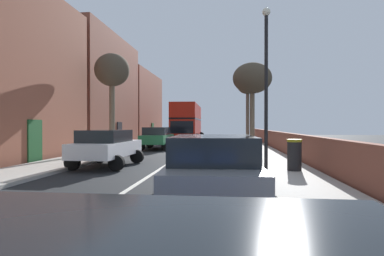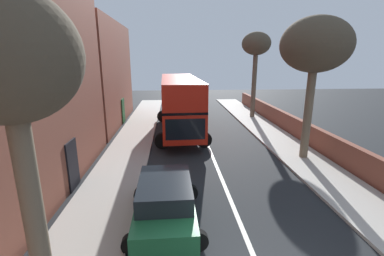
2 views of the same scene
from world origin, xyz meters
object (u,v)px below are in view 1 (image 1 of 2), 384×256
street_tree_left_0 (112,72)px  litter_bin_right (294,155)px  double_decker_bus (187,120)px  street_tree_right_1 (252,79)px  lamppost_right (266,75)px  parked_car_green_left_3 (157,137)px  street_tree_right_3 (248,88)px  parked_car_grey_right_1 (213,168)px  parked_car_white_left_2 (107,146)px

street_tree_left_0 → litter_bin_right: size_ratio=5.41×
double_decker_bus → street_tree_right_1: street_tree_right_1 is taller
lamppost_right → double_decker_bus: bearing=105.2°
street_tree_left_0 → lamppost_right: size_ratio=1.01×
parked_car_green_left_3 → street_tree_left_0: 5.98m
street_tree_right_3 → lamppost_right: (-0.90, -26.75, -2.61)m
parked_car_grey_right_1 → litter_bin_right: (2.80, 5.49, -0.21)m
double_decker_bus → litter_bin_right: 23.67m
parked_car_grey_right_1 → street_tree_right_3: street_tree_right_3 is taller
parked_car_white_left_2 → parked_car_green_left_3: 9.99m
parked_car_green_left_3 → litter_bin_right: parked_car_green_left_3 is taller
double_decker_bus → street_tree_right_3: (6.90, 4.62, 4.06)m
litter_bin_right → street_tree_right_1: bearing=91.1°
parked_car_grey_right_1 → parked_car_white_left_2: (-5.00, 6.66, 0.01)m
street_tree_left_0 → double_decker_bus: bearing=78.5°
street_tree_left_0 → street_tree_right_3: (9.92, 19.49, 1.13)m
double_decker_bus → street_tree_right_1: bearing=-41.4°
street_tree_left_0 → lamppost_right: (9.01, -7.26, -1.47)m
double_decker_bus → parked_car_grey_right_1: 28.38m
litter_bin_right → street_tree_left_0: bearing=142.5°
parked_car_green_left_3 → lamppost_right: (6.80, -10.75, 2.85)m
parked_car_green_left_3 → street_tree_left_0: size_ratio=0.72×
street_tree_right_3 → double_decker_bus: bearing=-146.2°
parked_car_green_left_3 → litter_bin_right: (7.80, -11.16, -0.24)m
street_tree_right_1 → litter_bin_right: 17.47m
parked_car_white_left_2 → street_tree_left_0: (-2.21, 6.50, 4.35)m
street_tree_left_0 → street_tree_right_3: street_tree_right_3 is taller
lamppost_right → litter_bin_right: lamppost_right is taller
parked_car_green_left_3 → street_tree_right_1: street_tree_right_1 is taller
parked_car_white_left_2 → street_tree_right_1: street_tree_right_1 is taller
double_decker_bus → parked_car_white_left_2: (-0.80, -21.38, -1.43)m
parked_car_white_left_2 → litter_bin_right: size_ratio=3.68×
parked_car_white_left_2 → lamppost_right: (6.80, -0.76, 2.88)m
street_tree_right_1 → litter_bin_right: (0.32, -16.65, -5.27)m
double_decker_bus → parked_car_grey_right_1: (4.20, -28.03, -1.43)m
parked_car_grey_right_1 → street_tree_right_1: size_ratio=0.59×
street_tree_right_1 → parked_car_white_left_2: bearing=-115.8°
lamppost_right → parked_car_green_left_3: bearing=122.3°
parked_car_white_left_2 → litter_bin_right: parked_car_white_left_2 is taller
parked_car_white_left_2 → street_tree_right_3: bearing=73.5°
parked_car_white_left_2 → street_tree_right_1: (7.48, 15.48, 5.05)m
double_decker_bus → street_tree_right_3: 9.24m
double_decker_bus → parked_car_white_left_2: double_decker_bus is taller
parked_car_white_left_2 → parked_car_green_left_3: bearing=90.0°
parked_car_white_left_2 → street_tree_left_0: size_ratio=0.68×
parked_car_white_left_2 → lamppost_right: lamppost_right is taller
parked_car_green_left_3 → lamppost_right: lamppost_right is taller
double_decker_bus → street_tree_right_1: 9.62m
street_tree_right_1 → parked_car_green_left_3: bearing=-143.7°
litter_bin_right → parked_car_white_left_2: bearing=171.5°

